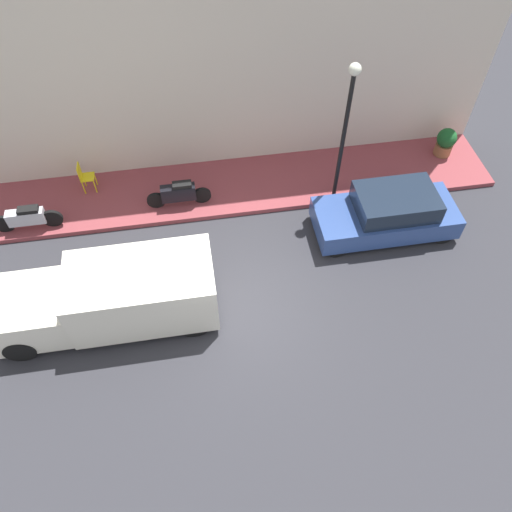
# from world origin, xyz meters

# --- Properties ---
(ground_plane) EXTENTS (60.00, 60.00, 0.00)m
(ground_plane) POSITION_xyz_m (0.00, 0.00, 0.00)
(ground_plane) COLOR #2D2D33
(sidewalk) EXTENTS (2.46, 17.55, 0.15)m
(sidewalk) POSITION_xyz_m (4.41, 0.00, 0.08)
(sidewalk) COLOR brown
(sidewalk) RESTS_ON ground_plane
(building_facade) EXTENTS (0.30, 17.55, 7.50)m
(building_facade) POSITION_xyz_m (5.79, 0.00, 3.75)
(building_facade) COLOR beige
(building_facade) RESTS_ON ground_plane
(parked_car) EXTENTS (1.70, 4.02, 1.39)m
(parked_car) POSITION_xyz_m (2.00, -4.74, 0.66)
(parked_car) COLOR #2D4784
(parked_car) RESTS_ON ground_plane
(delivery_van) EXTENTS (1.84, 5.38, 1.76)m
(delivery_van) POSITION_xyz_m (0.18, 2.98, 0.91)
(delivery_van) COLOR silver
(delivery_van) RESTS_ON ground_plane
(motorcycle_black) EXTENTS (0.30, 1.91, 0.84)m
(motorcycle_black) POSITION_xyz_m (3.82, 1.09, 0.60)
(motorcycle_black) COLOR black
(motorcycle_black) RESTS_ON sidewalk
(scooter_silver) EXTENTS (0.30, 1.94, 0.80)m
(scooter_silver) POSITION_xyz_m (3.54, 5.43, 0.59)
(scooter_silver) COLOR #B7B7BF
(scooter_silver) RESTS_ON sidewalk
(streetlamp) EXTENTS (0.32, 0.32, 4.42)m
(streetlamp) POSITION_xyz_m (3.42, -3.58, 3.02)
(streetlamp) COLOR black
(streetlamp) RESTS_ON sidewalk
(potted_plant) EXTENTS (0.63, 0.63, 0.95)m
(potted_plant) POSITION_xyz_m (4.79, -7.64, 0.65)
(potted_plant) COLOR brown
(potted_plant) RESTS_ON sidewalk
(cafe_chair) EXTENTS (0.40, 0.40, 0.96)m
(cafe_chair) POSITION_xyz_m (4.92, 3.86, 0.71)
(cafe_chair) COLOR yellow
(cafe_chair) RESTS_ON sidewalk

